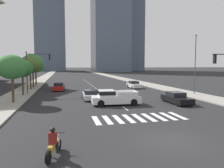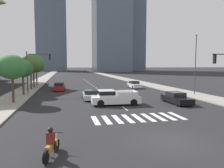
{
  "view_description": "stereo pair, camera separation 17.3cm",
  "coord_description": "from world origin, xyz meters",
  "px_view_note": "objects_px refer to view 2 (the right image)",
  "views": [
    {
      "loc": [
        -6.14,
        -11.0,
        4.41
      ],
      "look_at": [
        0.0,
        15.63,
        2.0
      ],
      "focal_mm": 34.18,
      "sensor_mm": 36.0,
      "label": 1
    },
    {
      "loc": [
        -5.97,
        -11.03,
        4.41
      ],
      "look_at": [
        0.0,
        15.63,
        2.0
      ],
      "focal_mm": 34.18,
      "sensor_mm": 36.0,
      "label": 2
    }
  ],
  "objects_px": {
    "sedan_white_2": "(134,85)",
    "sedan_black_1": "(176,98)",
    "motorcycle_lead": "(51,145)",
    "pickup_truck": "(113,98)",
    "street_tree_third": "(31,65)",
    "sedan_silver_3": "(90,95)",
    "street_lamp_east": "(196,60)",
    "street_tree_fourth": "(33,63)",
    "sedan_red_0": "(59,87)",
    "street_tree_nearest": "(12,67)",
    "street_tree_second": "(23,69)",
    "traffic_signal_far": "(36,65)",
    "street_tree_fifth": "(36,65)"
  },
  "relations": [
    {
      "from": "street_lamp_east",
      "to": "street_tree_fourth",
      "type": "relative_size",
      "value": 1.36
    },
    {
      "from": "motorcycle_lead",
      "to": "street_tree_nearest",
      "type": "distance_m",
      "value": 17.06
    },
    {
      "from": "sedan_red_0",
      "to": "traffic_signal_far",
      "type": "bearing_deg",
      "value": 148.29
    },
    {
      "from": "sedan_black_1",
      "to": "traffic_signal_far",
      "type": "xyz_separation_m",
      "value": [
        -16.78,
        11.57,
        3.8
      ]
    },
    {
      "from": "street_tree_fourth",
      "to": "traffic_signal_far",
      "type": "bearing_deg",
      "value": -80.4
    },
    {
      "from": "pickup_truck",
      "to": "sedan_black_1",
      "type": "bearing_deg",
      "value": 177.26
    },
    {
      "from": "motorcycle_lead",
      "to": "traffic_signal_far",
      "type": "height_order",
      "value": "traffic_signal_far"
    },
    {
      "from": "sedan_red_0",
      "to": "sedan_black_1",
      "type": "height_order",
      "value": "sedan_red_0"
    },
    {
      "from": "street_tree_second",
      "to": "street_tree_nearest",
      "type": "bearing_deg",
      "value": -90.0
    },
    {
      "from": "pickup_truck",
      "to": "traffic_signal_far",
      "type": "bearing_deg",
      "value": -46.5
    },
    {
      "from": "sedan_silver_3",
      "to": "street_lamp_east",
      "type": "distance_m",
      "value": 16.25
    },
    {
      "from": "sedan_black_1",
      "to": "sedan_silver_3",
      "type": "relative_size",
      "value": 1.03
    },
    {
      "from": "pickup_truck",
      "to": "street_tree_third",
      "type": "height_order",
      "value": "street_tree_third"
    },
    {
      "from": "sedan_white_2",
      "to": "sedan_black_1",
      "type": "bearing_deg",
      "value": -2.05
    },
    {
      "from": "street_tree_nearest",
      "to": "street_tree_third",
      "type": "xyz_separation_m",
      "value": [
        0.0,
        13.9,
        0.34
      ]
    },
    {
      "from": "street_tree_third",
      "to": "street_tree_nearest",
      "type": "bearing_deg",
      "value": -90.0
    },
    {
      "from": "sedan_red_0",
      "to": "street_tree_fifth",
      "type": "relative_size",
      "value": 0.84
    },
    {
      "from": "street_tree_third",
      "to": "pickup_truck",
      "type": "bearing_deg",
      "value": -57.24
    },
    {
      "from": "sedan_white_2",
      "to": "street_tree_second",
      "type": "bearing_deg",
      "value": -70.62
    },
    {
      "from": "street_tree_nearest",
      "to": "traffic_signal_far",
      "type": "bearing_deg",
      "value": 77.78
    },
    {
      "from": "sedan_silver_3",
      "to": "sedan_black_1",
      "type": "bearing_deg",
      "value": -117.26
    },
    {
      "from": "street_tree_nearest",
      "to": "street_tree_fifth",
      "type": "bearing_deg",
      "value": 90.0
    },
    {
      "from": "sedan_red_0",
      "to": "sedan_white_2",
      "type": "relative_size",
      "value": 1.13
    },
    {
      "from": "traffic_signal_far",
      "to": "motorcycle_lead",
      "type": "bearing_deg",
      "value": -81.55
    },
    {
      "from": "street_tree_fourth",
      "to": "street_tree_second",
      "type": "bearing_deg",
      "value": -90.0
    },
    {
      "from": "motorcycle_lead",
      "to": "street_tree_third",
      "type": "bearing_deg",
      "value": 26.05
    },
    {
      "from": "sedan_black_1",
      "to": "street_tree_nearest",
      "type": "xyz_separation_m",
      "value": [
        -18.42,
        3.99,
        3.58
      ]
    },
    {
      "from": "street_lamp_east",
      "to": "sedan_black_1",
      "type": "bearing_deg",
      "value": -137.3
    },
    {
      "from": "street_lamp_east",
      "to": "street_tree_fourth",
      "type": "xyz_separation_m",
      "value": [
        -24.64,
        15.53,
        -0.3
      ]
    },
    {
      "from": "pickup_truck",
      "to": "sedan_red_0",
      "type": "bearing_deg",
      "value": -65.81
    },
    {
      "from": "sedan_black_1",
      "to": "street_tree_fifth",
      "type": "distance_m",
      "value": 31.91
    },
    {
      "from": "sedan_silver_3",
      "to": "street_tree_fourth",
      "type": "distance_m",
      "value": 19.0
    },
    {
      "from": "pickup_truck",
      "to": "street_lamp_east",
      "type": "distance_m",
      "value": 15.11
    },
    {
      "from": "sedan_white_2",
      "to": "street_tree_nearest",
      "type": "distance_m",
      "value": 23.31
    },
    {
      "from": "street_tree_fourth",
      "to": "sedan_silver_3",
      "type": "bearing_deg",
      "value": -60.72
    },
    {
      "from": "traffic_signal_far",
      "to": "sedan_red_0",
      "type": "bearing_deg",
      "value": 55.11
    },
    {
      "from": "motorcycle_lead",
      "to": "sedan_white_2",
      "type": "relative_size",
      "value": 0.48
    },
    {
      "from": "street_tree_second",
      "to": "traffic_signal_far",
      "type": "bearing_deg",
      "value": 38.39
    },
    {
      "from": "motorcycle_lead",
      "to": "traffic_signal_far",
      "type": "bearing_deg",
      "value": 24.73
    },
    {
      "from": "pickup_truck",
      "to": "sedan_red_0",
      "type": "distance_m",
      "value": 16.75
    },
    {
      "from": "sedan_silver_3",
      "to": "sedan_white_2",
      "type": "bearing_deg",
      "value": -38.78
    },
    {
      "from": "street_tree_second",
      "to": "street_tree_fourth",
      "type": "height_order",
      "value": "street_tree_fourth"
    },
    {
      "from": "street_tree_second",
      "to": "street_tree_fifth",
      "type": "distance_m",
      "value": 15.53
    },
    {
      "from": "sedan_white_2",
      "to": "street_tree_fourth",
      "type": "distance_m",
      "value": 19.98
    },
    {
      "from": "sedan_red_0",
      "to": "street_tree_second",
      "type": "bearing_deg",
      "value": 143.83
    },
    {
      "from": "pickup_truck",
      "to": "sedan_black_1",
      "type": "relative_size",
      "value": 1.17
    },
    {
      "from": "sedan_red_0",
      "to": "sedan_black_1",
      "type": "distance_m",
      "value": 21.14
    },
    {
      "from": "street_tree_third",
      "to": "street_tree_second",
      "type": "bearing_deg",
      "value": -90.0
    },
    {
      "from": "motorcycle_lead",
      "to": "pickup_truck",
      "type": "bearing_deg",
      "value": -9.07
    },
    {
      "from": "motorcycle_lead",
      "to": "sedan_silver_3",
      "type": "bearing_deg",
      "value": 3.25
    }
  ]
}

